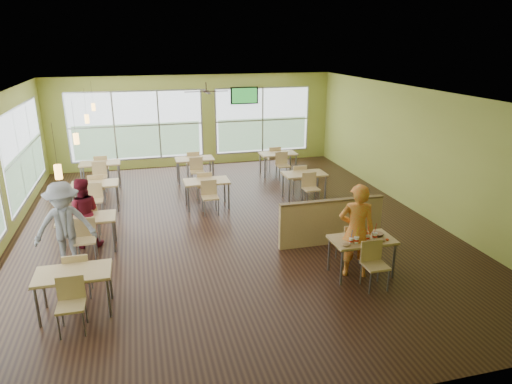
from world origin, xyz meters
TOP-DOWN VIEW (x-y plane):
  - room at (0.00, 0.00)m, footprint 12.00×12.04m
  - window_bays at (-2.65, 3.08)m, footprint 9.24×10.24m
  - main_table at (2.00, -3.00)m, footprint 1.22×1.52m
  - half_wall_divider at (2.00, -1.55)m, footprint 2.40×0.14m
  - dining_tables at (-1.05, 1.71)m, footprint 6.92×8.72m
  - pendant_lights at (-3.20, 0.68)m, footprint 0.11×7.31m
  - ceiling_fan at (-0.00, 3.00)m, footprint 1.25×1.25m
  - tv_backwall at (1.80, 5.90)m, footprint 1.00×0.07m
  - man_plaid at (1.86, -3.00)m, footprint 0.78×0.63m
  - patron_maroon at (-3.29, -0.29)m, footprint 0.77×0.60m
  - patron_grey at (-3.52, -1.27)m, footprint 1.23×0.80m
  - cup_blue at (1.69, -3.16)m, footprint 0.08×0.08m
  - cup_yellow at (1.79, -3.17)m, footprint 0.10×0.10m
  - cup_red_near at (2.04, -3.11)m, footprint 0.09×0.09m
  - cup_red_far at (2.20, -3.09)m, footprint 0.10×0.10m
  - food_basket at (2.35, -2.95)m, footprint 0.22×0.22m
  - ketchup_cup at (2.41, -3.19)m, footprint 0.06×0.06m
  - wrapper_left at (1.56, -3.21)m, footprint 0.20×0.19m
  - wrapper_mid at (2.01, -2.87)m, footprint 0.25×0.23m
  - wrapper_right at (2.30, -3.19)m, footprint 0.17×0.16m

SIDE VIEW (x-z plane):
  - half_wall_divider at x=2.00m, z-range 0.00..1.04m
  - dining_tables at x=-1.05m, z-range 0.20..1.07m
  - main_table at x=2.00m, z-range 0.20..1.07m
  - ketchup_cup at x=2.41m, z-range 0.75..0.78m
  - wrapper_right at x=2.30m, z-range 0.75..0.79m
  - wrapper_left at x=1.56m, z-range 0.75..0.79m
  - wrapper_mid at x=2.01m, z-range 0.75..0.80m
  - patron_maroon at x=-3.29m, z-range 0.00..1.56m
  - food_basket at x=2.35m, z-range 0.75..0.80m
  - cup_blue at x=1.69m, z-range 0.66..0.96m
  - cup_red_near at x=2.04m, z-range 0.66..0.97m
  - cup_yellow at x=1.79m, z-range 0.65..1.00m
  - cup_red_far at x=2.20m, z-range 0.64..1.00m
  - patron_grey at x=-3.52m, z-range 0.00..1.79m
  - man_plaid at x=1.86m, z-range 0.00..1.86m
  - window_bays at x=-2.65m, z-range 0.29..2.66m
  - room at x=0.00m, z-range 0.00..3.20m
  - tv_backwall at x=1.80m, z-range 2.15..2.75m
  - pendant_lights at x=-3.20m, z-range 2.02..2.88m
  - ceiling_fan at x=0.00m, z-range 2.80..3.09m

